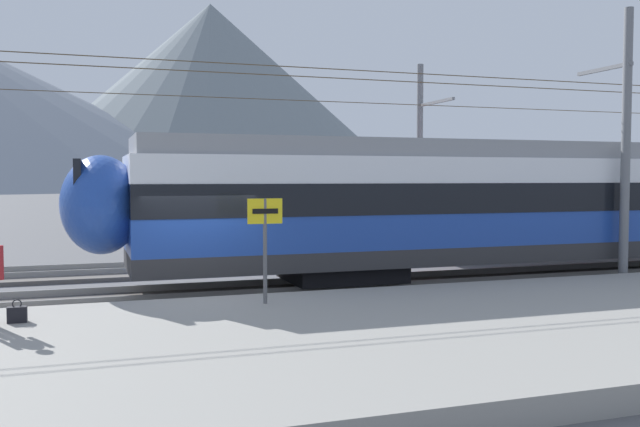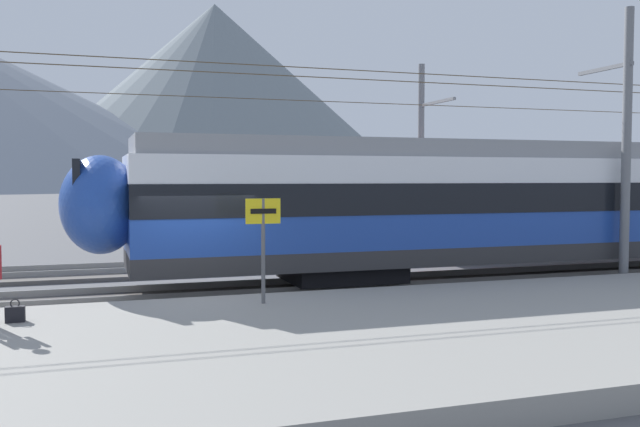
% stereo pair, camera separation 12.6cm
% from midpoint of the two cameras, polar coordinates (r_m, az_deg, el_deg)
% --- Properties ---
extents(ground_plane, '(400.00, 400.00, 0.00)m').
position_cam_midpoint_polar(ground_plane, '(15.63, -10.22, -7.72)').
color(ground_plane, '#565659').
extents(platform_slab, '(120.00, 7.87, 0.38)m').
position_cam_midpoint_polar(platform_slab, '(11.11, -6.54, -11.11)').
color(platform_slab, gray).
rests_on(platform_slab, ground).
extents(track_near, '(120.00, 3.00, 0.28)m').
position_cam_midpoint_polar(track_near, '(16.84, -10.87, -6.72)').
color(track_near, '#5B5651').
rests_on(track_near, ground).
extents(track_far, '(120.00, 3.00, 0.28)m').
position_cam_midpoint_polar(track_far, '(21.65, -12.69, -4.57)').
color(track_far, '#5B5651').
rests_on(track_far, ground).
extents(train_near_platform, '(29.22, 2.95, 4.27)m').
position_cam_midpoint_polar(train_near_platform, '(21.70, 21.82, 1.03)').
color(train_near_platform, '#2D2D30').
rests_on(train_near_platform, track_near).
extents(catenary_mast_mid, '(49.57, 2.05, 7.32)m').
position_cam_midpoint_polar(catenary_mast_mid, '(20.07, 23.48, 5.56)').
color(catenary_mast_mid, slate).
rests_on(catenary_mast_mid, ground).
extents(catenary_mast_far_side, '(49.57, 2.67, 7.17)m').
position_cam_midpoint_polar(catenary_mast_far_side, '(26.43, 8.30, 4.95)').
color(catenary_mast_far_side, slate).
rests_on(catenary_mast_far_side, ground).
extents(platform_sign, '(0.70, 0.08, 2.09)m').
position_cam_midpoint_polar(platform_sign, '(13.74, -4.83, -1.07)').
color(platform_sign, '#59595B').
rests_on(platform_sign, platform_slab).
extents(handbag_beside_passenger, '(0.32, 0.18, 0.41)m').
position_cam_midpoint_polar(handbag_beside_passenger, '(13.19, -23.96, -7.60)').
color(handbag_beside_passenger, black).
rests_on(handbag_beside_passenger, platform_slab).
extents(mountain_central_peak, '(131.12, 131.12, 58.96)m').
position_cam_midpoint_polar(mountain_central_peak, '(230.58, -9.00, 9.59)').
color(mountain_central_peak, slate).
rests_on(mountain_central_peak, ground).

